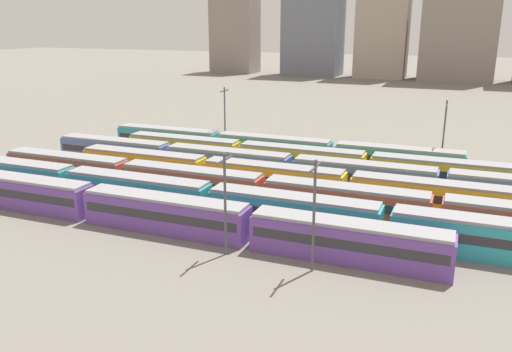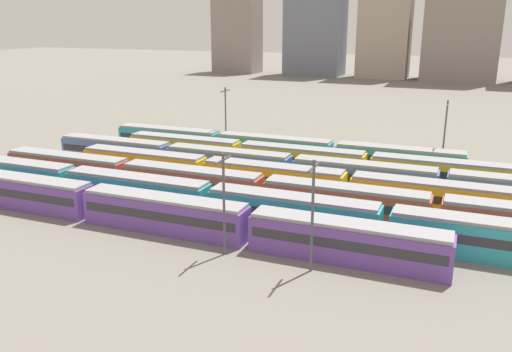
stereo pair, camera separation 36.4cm
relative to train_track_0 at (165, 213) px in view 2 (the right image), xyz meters
The scene contains 16 objects.
ground_plane 21.30m from the train_track_0, 132.66° to the left, with size 600.00×600.00×0.00m, color slate.
train_track_0 is the anchor object (origin of this frame).
train_track_1 22.08m from the train_track_0, 13.62° to the left, with size 112.50×3.06×3.75m.
train_track_2 27.77m from the train_track_0, 21.99° to the left, with size 112.50×3.06×3.75m.
train_track_3 16.74m from the train_track_0, 68.71° to the left, with size 55.80×3.06×3.75m.
train_track_4 33.15m from the train_track_0, 38.86° to the left, with size 112.50×3.06×3.75m.
train_track_5 30.53m from the train_track_0, 58.38° to the left, with size 74.70×3.06×3.75m.
train_track_6 31.21m from the train_track_0, 88.96° to the left, with size 55.80×3.06×3.75m.
catenary_pole_0 9.29m from the train_track_0, 19.48° to the right, with size 0.24×3.20×9.65m.
catenary_pole_1 35.37m from the train_track_0, 104.87° to the left, with size 0.24×3.20×10.60m.
catenary_pole_2 17.14m from the train_track_0, 10.87° to the right, with size 0.24×3.20×9.94m.
catenary_pole_3 42.71m from the train_track_0, 53.95° to the left, with size 0.24×3.20×10.24m.
distant_building_0 178.39m from the train_track_0, 111.52° to the left, with size 18.31×12.82×32.87m, color gray.
distant_building_1 169.30m from the train_track_0, 100.67° to the left, with size 21.86×17.10×40.36m, color slate.
distant_building_2 166.84m from the train_track_0, 91.39° to the left, with size 18.78×14.32×46.70m, color #A89989.
distant_building_3 168.52m from the train_track_0, 81.97° to the left, with size 25.67×20.51×48.40m, color gray.
Camera 2 is at (41.79, -42.94, 20.66)m, focal length 36.65 mm.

